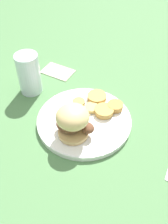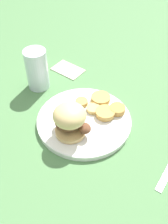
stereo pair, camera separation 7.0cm
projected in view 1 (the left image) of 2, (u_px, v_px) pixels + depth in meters
ground_plane at (84, 122)px, 0.73m from camera, size 4.00×4.00×0.00m
dinner_plate at (84, 120)px, 0.72m from camera, size 0.26×0.26×0.02m
sandwich at (73, 121)px, 0.64m from camera, size 0.09×0.09×0.09m
potato_round_0 at (115, 106)px, 0.74m from camera, size 0.04×0.04×0.02m
potato_round_1 at (79, 103)px, 0.75m from camera, size 0.04×0.04×0.01m
potato_round_2 at (97, 97)px, 0.77m from camera, size 0.06×0.06×0.01m
potato_round_3 at (92, 108)px, 0.74m from camera, size 0.04×0.04×0.01m
potato_round_4 at (104, 111)px, 0.72m from camera, size 0.05×0.05×0.02m
drinking_glass at (29, 74)px, 0.78m from camera, size 0.07×0.07×0.13m
napkin at (56, 71)px, 0.89m from camera, size 0.12×0.12×0.01m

